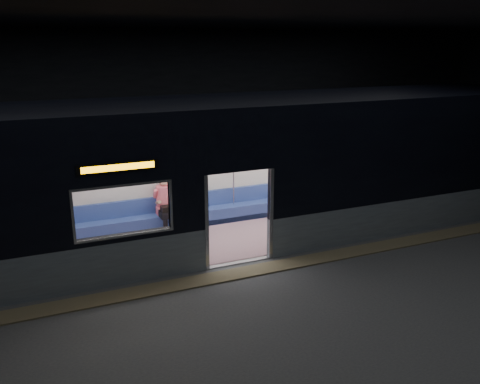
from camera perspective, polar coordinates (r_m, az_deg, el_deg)
station_floor at (r=10.24m, az=2.26°, el=-10.23°), size 24.00×14.00×0.01m
station_envelope at (r=9.19m, az=2.52°, el=10.65°), size 24.00×14.00×5.00m
tactile_strip at (r=10.68m, az=0.97°, el=-8.92°), size 22.80×0.50×0.03m
metro_car at (r=11.81m, az=-2.97°, el=3.01°), size 18.00×3.04×3.35m
passenger at (r=12.74m, az=-8.44°, el=-0.98°), size 0.44×0.72×1.40m
handbag at (r=12.57m, az=-8.24°, el=-1.85°), size 0.33×0.31×0.13m
transit_map at (r=15.14m, az=11.75°, el=4.23°), size 0.98×0.03×0.64m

